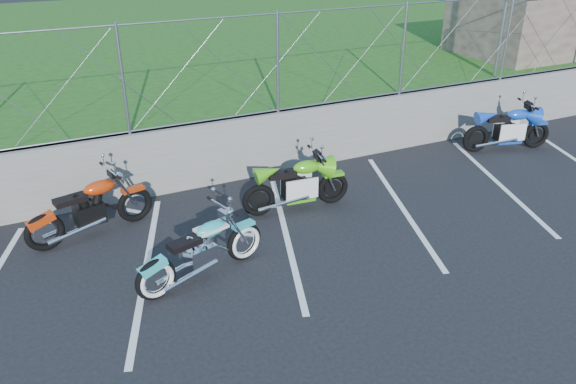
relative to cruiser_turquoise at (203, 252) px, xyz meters
name	(u,v)px	position (x,y,z in m)	size (l,w,h in m)	color
ground	(313,263)	(1.65, -0.36, -0.44)	(90.00, 90.00, 0.00)	black
retaining_wall	(233,149)	(1.65, 3.14, 0.21)	(30.00, 0.22, 1.30)	slate
grass_field	(133,53)	(1.65, 13.14, 0.21)	(30.00, 20.00, 1.30)	#1C4913
stone_building	(546,20)	(12.15, 5.14, 1.76)	(5.00, 3.00, 1.80)	brown
chain_link_fence	(230,69)	(1.65, 3.14, 1.86)	(28.00, 0.03, 2.00)	gray
sign_pole	(504,13)	(8.85, 3.54, 2.36)	(0.08, 0.08, 3.00)	gray
parking_lines	(346,219)	(2.85, 0.64, -0.43)	(18.29, 4.31, 0.01)	silver
cruiser_turquoise	(203,252)	(0.00, 0.00, 0.00)	(2.14, 0.80, 1.09)	black
naked_orange	(92,210)	(-1.30, 2.02, 0.03)	(2.17, 0.78, 1.10)	black
sportbike_green	(298,186)	(2.24, 1.37, 0.03)	(2.08, 0.74, 1.08)	black
sportbike_blue	(508,130)	(7.94, 1.95, 0.04)	(2.09, 0.82, 1.11)	black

